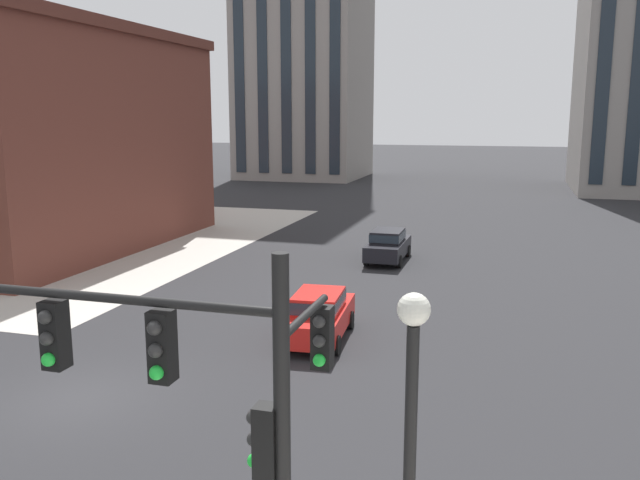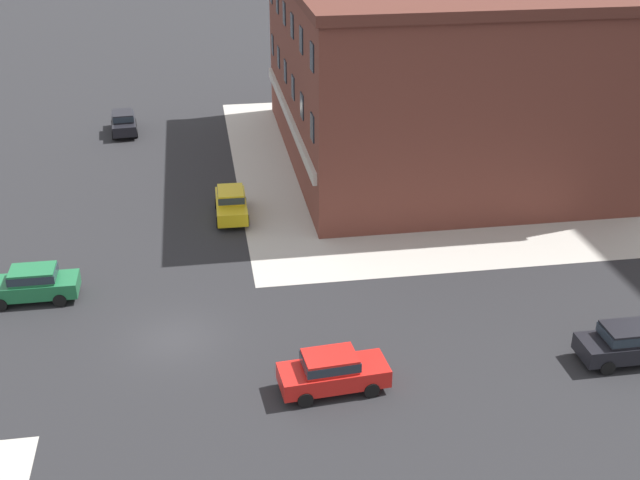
% 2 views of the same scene
% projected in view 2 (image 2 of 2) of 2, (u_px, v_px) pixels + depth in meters
% --- Properties ---
extents(ground_plane, '(320.00, 320.00, 0.00)m').
position_uv_depth(ground_plane, '(174.00, 338.00, 36.43)').
color(ground_plane, '#262628').
extents(sidewalk_far_corner, '(32.00, 32.00, 0.02)m').
position_uv_depth(sidewalk_far_corner, '(463.00, 160.00, 56.99)').
color(sidewalk_far_corner, '#B7B2A8').
rests_on(sidewalk_far_corner, ground).
extents(car_main_northbound_far, '(4.43, 1.95, 1.68)m').
position_uv_depth(car_main_northbound_far, '(231.00, 202.00, 47.91)').
color(car_main_northbound_far, gold).
rests_on(car_main_northbound_far, ground).
extents(car_main_southbound_near, '(1.90, 4.40, 1.68)m').
position_uv_depth(car_main_southbound_near, '(629.00, 342.00, 34.49)').
color(car_main_southbound_near, black).
rests_on(car_main_southbound_near, ground).
extents(car_main_southbound_far, '(1.90, 4.40, 1.68)m').
position_uv_depth(car_main_southbound_far, '(32.00, 283.00, 39.13)').
color(car_main_southbound_far, '#1E6B3D').
rests_on(car_main_southbound_far, ground).
extents(car_cross_eastbound, '(2.16, 4.53, 1.68)m').
position_uv_depth(car_cross_eastbound, '(332.00, 370.00, 32.63)').
color(car_cross_eastbound, red).
rests_on(car_cross_eastbound, ground).
extents(car_cross_westbound, '(4.53, 2.17, 1.68)m').
position_uv_depth(car_cross_westbound, '(124.00, 121.00, 61.85)').
color(car_cross_westbound, black).
rests_on(car_cross_westbound, ground).
extents(storefront_block_near_corner, '(25.48, 19.88, 12.36)m').
position_uv_depth(storefront_block_near_corner, '(431.00, 69.00, 55.27)').
color(storefront_block_near_corner, brown).
rests_on(storefront_block_near_corner, ground).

